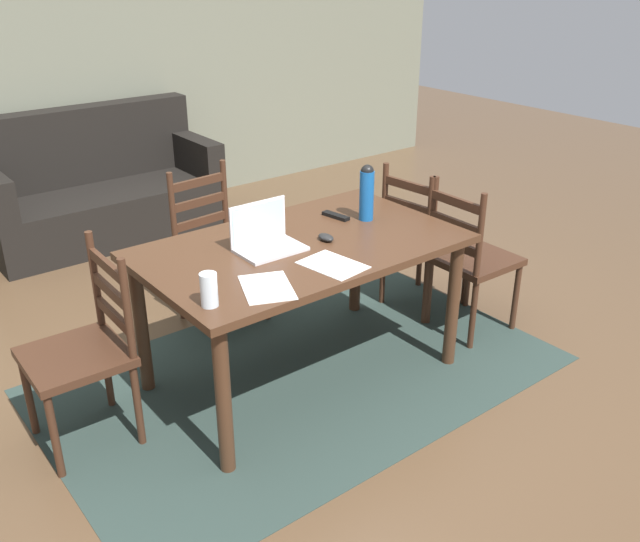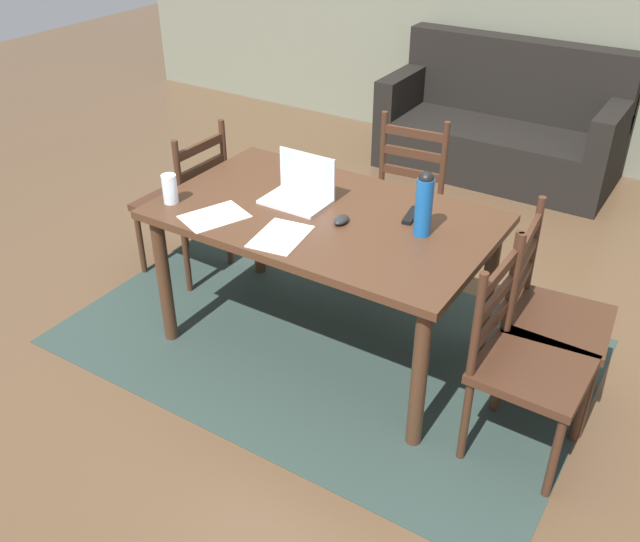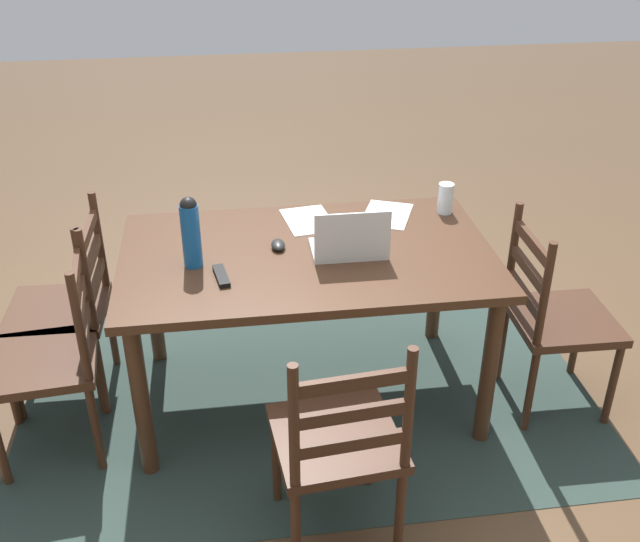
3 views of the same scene
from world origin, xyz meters
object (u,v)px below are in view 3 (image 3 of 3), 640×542
object	(u,v)px
chair_right_far	(51,358)
drinking_glass	(445,198)
water_bottle	(191,231)
laptop	(350,243)
chair_left_far	(555,318)
computer_mouse	(278,245)
chair_far_head	(339,443)
dining_table	(307,270)
tv_remote	(221,276)
chair_right_near	(66,309)

from	to	relation	value
chair_right_far	drinking_glass	xyz separation A→B (m)	(-1.79, -0.50, 0.39)
water_bottle	laptop	bearing A→B (deg)	179.62
chair_left_far	computer_mouse	world-z (taller)	chair_left_far
chair_far_head	laptop	size ratio (longest dim) A/B	2.95
dining_table	drinking_glass	bearing A→B (deg)	-156.30
dining_table	drinking_glass	xyz separation A→B (m)	(-0.70, -0.31, 0.17)
dining_table	computer_mouse	distance (m)	0.17
chair_left_far	chair_far_head	size ratio (longest dim) A/B	1.00
dining_table	chair_right_far	distance (m)	1.13
laptop	chair_left_far	bearing A→B (deg)	171.63
laptop	tv_remote	size ratio (longest dim) A/B	1.89
water_bottle	drinking_glass	size ratio (longest dim) A/B	2.11
dining_table	laptop	distance (m)	0.24
dining_table	laptop	bearing A→B (deg)	161.64
dining_table	chair_far_head	distance (m)	0.89
dining_table	chair_right_far	bearing A→B (deg)	9.89
water_bottle	chair_left_far	bearing A→B (deg)	174.96
chair_left_far	chair_right_near	size ratio (longest dim) A/B	1.00
chair_right_far	laptop	world-z (taller)	laptop
chair_far_head	chair_right_near	bearing A→B (deg)	-43.78
water_bottle	chair_right_near	bearing A→B (deg)	-22.15
computer_mouse	tv_remote	bearing A→B (deg)	42.01
chair_right_far	chair_left_far	bearing A→B (deg)	179.92
chair_far_head	drinking_glass	distance (m)	1.41
chair_far_head	tv_remote	world-z (taller)	chair_far_head
chair_right_far	chair_right_near	size ratio (longest dim) A/B	1.00
dining_table	chair_right_near	size ratio (longest dim) A/B	1.69
dining_table	chair_far_head	size ratio (longest dim) A/B	1.69
computer_mouse	tv_remote	world-z (taller)	computer_mouse
chair_right_far	computer_mouse	bearing A→B (deg)	-166.19
chair_right_near	laptop	size ratio (longest dim) A/B	2.95
tv_remote	laptop	bearing A→B (deg)	-176.86
chair_far_head	laptop	bearing A→B (deg)	-102.25
laptop	tv_remote	world-z (taller)	laptop
chair_right_near	tv_remote	distance (m)	0.87
chair_right_far	water_bottle	distance (m)	0.79
drinking_glass	laptop	bearing A→B (deg)	34.98
dining_table	drinking_glass	world-z (taller)	drinking_glass
water_bottle	tv_remote	world-z (taller)	water_bottle
chair_right_far	dining_table	bearing A→B (deg)	-170.11
dining_table	chair_right_far	size ratio (longest dim) A/B	1.69
drinking_glass	chair_right_near	bearing A→B (deg)	3.65
chair_left_far	laptop	xyz separation A→B (m)	(0.92, -0.13, 0.37)
dining_table	water_bottle	world-z (taller)	water_bottle
laptop	drinking_glass	size ratio (longest dim) A/B	2.20
chair_left_far	chair_right_far	bearing A→B (deg)	-0.08
chair_right_far	drinking_glass	distance (m)	1.90
chair_right_far	tv_remote	distance (m)	0.79
chair_left_far	water_bottle	world-z (taller)	water_bottle
chair_left_far	laptop	size ratio (longest dim) A/B	2.95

